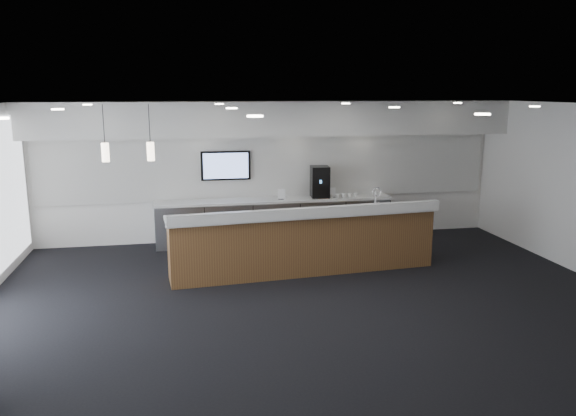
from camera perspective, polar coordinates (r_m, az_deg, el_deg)
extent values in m
plane|color=black|center=(8.79, 2.58, -9.59)|extent=(10.00, 10.00, 0.00)
cube|color=black|center=(8.19, 2.78, 10.35)|extent=(10.00, 8.00, 0.02)
cube|color=white|center=(12.23, -1.68, 3.80)|extent=(10.00, 0.02, 3.00)
cube|color=silver|center=(11.68, -1.36, 9.09)|extent=(10.00, 0.90, 0.70)
cube|color=silver|center=(12.19, -1.66, 4.25)|extent=(9.80, 0.06, 1.40)
cube|color=#9799A0|center=(12.07, -1.38, -1.37)|extent=(5.00, 0.60, 0.90)
cube|color=silver|center=(11.98, -1.39, 0.84)|extent=(5.06, 0.66, 0.05)
cylinder|color=white|center=(11.60, -10.91, -1.91)|extent=(0.60, 0.02, 0.02)
cylinder|color=white|center=(11.64, -5.99, -1.71)|extent=(0.60, 0.02, 0.02)
cylinder|color=white|center=(11.76, -1.12, -1.51)|extent=(0.60, 0.02, 0.02)
cylinder|color=white|center=(11.96, 3.60, -1.30)|extent=(0.60, 0.02, 0.02)
cylinder|color=white|center=(12.24, 8.14, -1.09)|extent=(0.60, 0.02, 0.02)
cube|color=black|center=(12.00, -6.35, 4.31)|extent=(1.05, 0.07, 0.62)
cube|color=blue|center=(11.97, -6.33, 4.28)|extent=(0.95, 0.01, 0.54)
cylinder|color=beige|center=(8.82, -13.94, 5.24)|extent=(0.12, 0.12, 0.30)
cylinder|color=beige|center=(8.89, -18.46, 5.03)|extent=(0.12, 0.12, 0.30)
cube|color=brown|center=(10.07, 1.65, -3.63)|extent=(4.81, 1.08, 1.05)
cube|color=silver|center=(9.93, 1.67, -0.55)|extent=(4.89, 1.17, 0.06)
cube|color=silver|center=(9.57, 2.34, -0.48)|extent=(4.84, 0.54, 0.18)
cylinder|color=white|center=(10.49, 8.88, 0.93)|extent=(0.04, 0.04, 0.28)
torus|color=white|center=(10.41, 9.01, 1.63)|extent=(0.19, 0.05, 0.19)
cube|color=black|center=(12.13, 3.25, 2.69)|extent=(0.42, 0.46, 0.67)
cube|color=white|center=(11.96, 3.51, 0.98)|extent=(0.24, 0.12, 0.02)
cube|color=white|center=(11.87, -0.66, 1.41)|extent=(0.16, 0.05, 0.22)
cube|color=white|center=(12.13, 4.50, 1.57)|extent=(0.16, 0.05, 0.21)
imported|color=white|center=(12.27, 6.95, 1.34)|extent=(0.09, 0.09, 0.08)
imported|color=white|center=(12.22, 6.32, 1.32)|extent=(0.13, 0.13, 0.08)
imported|color=white|center=(12.18, 5.69, 1.30)|extent=(0.11, 0.11, 0.08)
imported|color=white|center=(12.15, 5.06, 1.28)|extent=(0.12, 0.12, 0.08)
imported|color=white|center=(12.11, 4.42, 1.26)|extent=(0.12, 0.12, 0.08)
imported|color=white|center=(12.07, 3.78, 1.23)|extent=(0.10, 0.10, 0.08)
imported|color=white|center=(12.04, 3.13, 1.21)|extent=(0.13, 0.13, 0.08)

